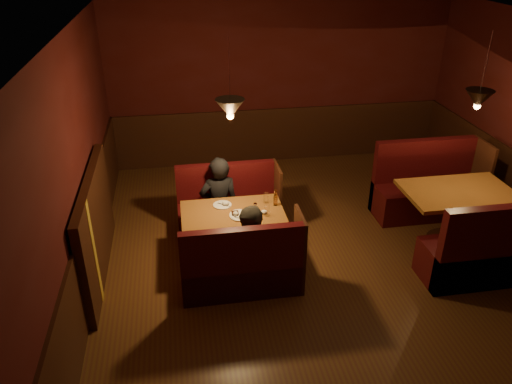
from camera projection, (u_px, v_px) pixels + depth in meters
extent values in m
cube|color=#5B2F1D|center=(333.00, 267.00, 6.43)|extent=(6.00, 7.00, 0.01)
cube|color=#322115|center=(354.00, 35.00, 5.08)|extent=(6.00, 7.00, 0.01)
cube|color=#3D0D0B|center=(280.00, 84.00, 8.82)|extent=(6.00, 0.01, 2.90)
cube|color=#3D0D0B|center=(72.00, 184.00, 5.33)|extent=(0.01, 7.00, 2.90)
cube|color=#331912|center=(279.00, 134.00, 9.24)|extent=(6.00, 0.04, 1.00)
cube|color=#331912|center=(89.00, 257.00, 5.77)|extent=(0.04, 7.00, 1.00)
cube|color=#331912|center=(96.00, 227.00, 6.06)|extent=(0.10, 2.20, 1.30)
cube|color=gold|center=(95.00, 252.00, 5.59)|extent=(0.01, 0.12, 1.30)
cylinder|color=#333333|center=(229.00, 74.00, 5.49)|extent=(0.01, 0.01, 0.80)
cone|color=black|center=(230.00, 109.00, 5.68)|extent=(0.34, 0.34, 0.22)
sphere|color=#FFBF72|center=(230.00, 116.00, 5.72)|extent=(0.08, 0.08, 0.08)
cylinder|color=#333333|center=(486.00, 66.00, 5.82)|extent=(0.01, 0.01, 0.80)
cone|color=black|center=(479.00, 99.00, 6.00)|extent=(0.34, 0.34, 0.22)
sphere|color=#FFBF72|center=(477.00, 106.00, 6.04)|extent=(0.08, 0.08, 0.08)
cube|color=brown|center=(233.00, 213.00, 6.32)|extent=(1.30, 0.79, 0.05)
cylinder|color=#331912|center=(233.00, 236.00, 6.48)|extent=(0.13, 0.13, 0.65)
cylinder|color=#331912|center=(234.00, 256.00, 6.62)|extent=(0.52, 0.52, 0.04)
cylinder|color=silver|center=(240.00, 215.00, 6.21)|extent=(0.26, 0.26, 0.02)
cube|color=black|center=(235.00, 213.00, 6.21)|extent=(0.08, 0.07, 0.03)
ellipsoid|color=silver|center=(236.00, 213.00, 6.18)|extent=(0.06, 0.06, 0.05)
cube|color=tan|center=(245.00, 216.00, 6.15)|extent=(0.08, 0.07, 0.03)
cylinder|color=silver|center=(238.00, 218.00, 6.12)|extent=(0.09, 0.09, 0.01)
cylinder|color=silver|center=(222.00, 205.00, 6.45)|extent=(0.24, 0.24, 0.01)
ellipsoid|color=beige|center=(226.00, 203.00, 6.43)|extent=(0.09, 0.09, 0.05)
cube|color=silver|center=(224.00, 205.00, 6.43)|extent=(0.16, 0.12, 0.00)
cylinder|color=white|center=(255.00, 206.00, 6.35)|extent=(0.05, 0.05, 0.08)
cylinder|color=white|center=(266.00, 198.00, 6.49)|extent=(0.07, 0.07, 0.14)
cylinder|color=white|center=(267.00, 211.00, 6.19)|extent=(0.07, 0.07, 0.14)
cylinder|color=#47230F|center=(276.00, 200.00, 6.42)|extent=(0.06, 0.06, 0.15)
cylinder|color=#47230F|center=(276.00, 193.00, 6.38)|extent=(0.02, 0.02, 0.06)
ellipsoid|color=white|center=(264.00, 212.00, 6.26)|extent=(0.10, 0.09, 0.04)
cube|color=#3D0606|center=(228.00, 218.00, 7.12)|extent=(1.39, 0.51, 0.42)
cube|color=#3D0606|center=(226.00, 194.00, 7.17)|extent=(1.39, 0.11, 0.97)
cube|color=#331912|center=(277.00, 197.00, 7.09)|extent=(0.04, 0.51, 0.97)
cube|color=#3D0606|center=(240.00, 275.00, 5.95)|extent=(1.39, 0.51, 0.42)
cube|color=#3D0606|center=(242.00, 265.00, 5.64)|extent=(1.39, 0.11, 0.97)
cube|color=#331912|center=(300.00, 250.00, 5.92)|extent=(0.04, 0.51, 0.97)
cube|color=brown|center=(459.00, 192.00, 6.59)|extent=(1.44, 0.92, 0.05)
cylinder|color=#331912|center=(453.00, 218.00, 6.78)|extent=(0.15, 0.15, 0.76)
cylinder|color=#331912|center=(448.00, 240.00, 6.94)|extent=(0.60, 0.60, 0.04)
cube|color=#3D0606|center=(425.00, 200.00, 7.52)|extent=(1.54, 0.59, 0.49)
cube|color=#3D0606|center=(422.00, 174.00, 7.58)|extent=(1.54, 0.13, 1.13)
cube|color=#331912|center=(478.00, 177.00, 7.49)|extent=(0.04, 0.59, 1.13)
cube|color=#3D0606|center=(483.00, 260.00, 6.16)|extent=(1.54, 0.59, 0.49)
cube|color=#3D0606|center=(500.00, 248.00, 5.80)|extent=(1.54, 0.13, 1.13)
imported|color=black|center=(219.00, 185.00, 6.83)|extent=(0.58, 0.40, 1.52)
imported|color=#39352F|center=(254.00, 236.00, 5.76)|extent=(0.75, 0.61, 1.42)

